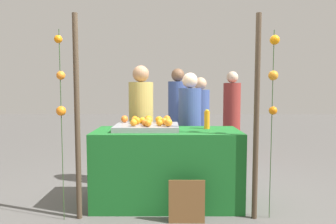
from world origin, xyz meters
The scene contains 30 objects.
ground_plane centered at (0.00, 0.00, 0.00)m, with size 24.00×24.00×0.00m, color #565451.
stall_counter centered at (0.00, 0.00, 0.44)m, with size 1.70×0.74×0.89m, color #196023.
orange_tray centered at (-0.24, 0.04, 0.92)m, with size 0.74×0.59×0.06m, color gray.
orange_0 centered at (0.00, 0.23, 0.99)m, with size 0.09×0.09×0.09m, color orange.
orange_1 centered at (-0.38, -0.11, 0.99)m, with size 0.08×0.08×0.08m, color orange.
orange_2 centered at (-0.21, -0.17, 0.98)m, with size 0.08×0.08×0.08m, color orange.
orange_3 centered at (-0.25, -0.09, 0.98)m, with size 0.08×0.08×0.08m, color orange.
orange_4 centered at (-0.23, 0.22, 0.99)m, with size 0.09×0.09×0.09m, color orange.
orange_5 centered at (-0.36, 0.05, 0.99)m, with size 0.09×0.09×0.09m, color orange.
orange_6 centered at (-0.08, -0.10, 0.98)m, with size 0.07×0.07×0.07m, color orange.
orange_7 centered at (0.02, -0.14, 0.99)m, with size 0.09×0.09×0.09m, color orange.
orange_8 centered at (-0.10, 0.17, 0.99)m, with size 0.09×0.09×0.09m, color orange.
orange_9 centered at (-0.30, 0.13, 0.98)m, with size 0.08×0.08×0.08m, color orange.
orange_10 centered at (-0.22, 0.06, 0.99)m, with size 0.09×0.09×0.09m, color orange.
orange_11 centered at (-0.40, 0.21, 0.99)m, with size 0.09×0.09×0.09m, color orange.
orange_12 centered at (-0.03, 0.01, 0.99)m, with size 0.08×0.08×0.08m, color orange.
orange_13 centered at (-0.53, 0.26, 0.99)m, with size 0.09×0.09×0.09m, color orange.
orange_14 centered at (-0.39, 0.12, 0.99)m, with size 0.08×0.08×0.08m, color orange.
orange_15 centered at (-0.11, 0.28, 0.98)m, with size 0.07×0.07×0.07m, color orange.
juice_bottle centered at (0.48, 0.12, 1.00)m, with size 0.07×0.07×0.23m.
chalkboard_sign centered at (0.20, -0.53, 0.22)m, with size 0.37×0.03×0.46m.
vendor_left centered at (-0.36, 0.68, 0.78)m, with size 0.34×0.34×1.68m.
vendor_right centered at (0.32, 0.73, 0.74)m, with size 0.32×0.32×1.59m.
crowd_person_0 centered at (1.29, 2.56, 0.79)m, with size 0.34×0.34×1.70m.
crowd_person_1 centered at (0.19, 1.97, 0.80)m, with size 0.34×0.34×1.72m.
crowd_person_2 centered at (0.57, 1.70, 0.72)m, with size 0.31×0.31×1.55m.
canopy_post_left centered at (-0.93, -0.41, 1.07)m, with size 0.06×0.06×2.13m, color #473828.
canopy_post_right centered at (0.93, -0.41, 1.07)m, with size 0.06×0.06×2.13m, color #473828.
garland_strand_left centered at (-1.08, -0.45, 1.41)m, with size 0.10×0.10×1.97m.
garland_strand_right centered at (1.10, -0.40, 1.53)m, with size 0.11×0.11×1.97m.
Camera 1 is at (0.01, -3.60, 1.39)m, focal length 33.18 mm.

